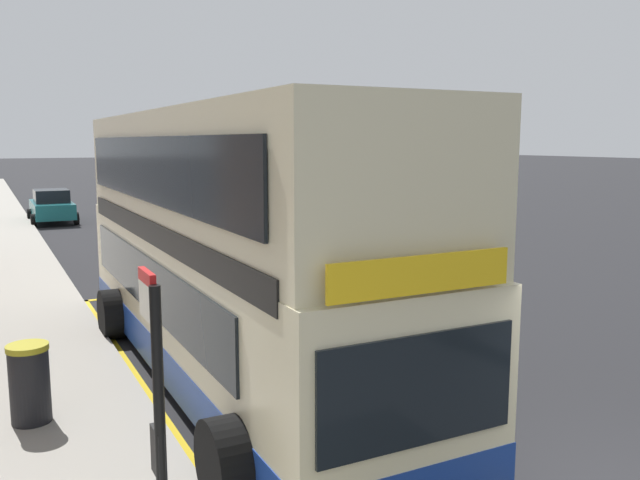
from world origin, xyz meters
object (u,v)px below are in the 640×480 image
Objects in this scene: double_decker_bus at (227,255)px; bus_stop_sign at (157,416)px; parked_car_silver_across at (163,189)px; parked_car_teal_behind at (52,206)px; litter_bin at (30,383)px.

double_decker_bus reaches higher than bus_stop_sign.
bus_stop_sign is 39.30m from parked_car_silver_across.
parked_car_teal_behind is at bearing -127.98° from parked_car_silver_across.
bus_stop_sign is at bearing -101.50° from parked_car_silver_across.
parked_car_silver_across reaches higher than litter_bin.
parked_car_silver_across and parked_car_teal_behind have the same top height.
bus_stop_sign is 0.66× the size of parked_car_teal_behind.
parked_car_silver_across is (7.04, 32.85, -1.27)m from double_decker_bus.
double_decker_bus is at bearing -89.69° from parked_car_teal_behind.
double_decker_bus reaches higher than parked_car_silver_across.
parked_car_teal_behind is 24.94m from litter_bin.
double_decker_bus is 10.04× the size of litter_bin.
double_decker_bus is 33.62m from parked_car_silver_across.
bus_stop_sign reaches higher than parked_car_teal_behind.
parked_car_teal_behind is 3.85× the size of litter_bin.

